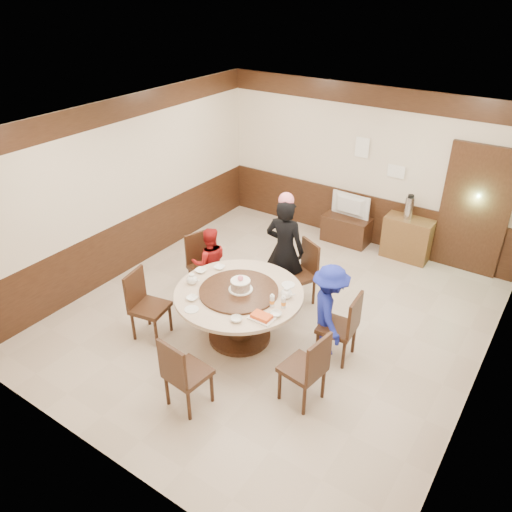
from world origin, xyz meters
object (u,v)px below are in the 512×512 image
Objects in this scene: birthday_cake at (241,285)px; tv_stand at (346,229)px; shrimp_platter at (262,317)px; thermos at (409,208)px; person_blue at (329,310)px; television at (349,206)px; person_standing at (285,250)px; side_cabinet at (407,238)px; banquet_table at (239,305)px; person_red at (210,262)px.

birthday_cake reaches higher than tv_stand.
thermos is at bearing 82.58° from shrimp_platter.
person_blue is at bearing 20.81° from birthday_cake.
thermos is at bearing 72.97° from birthday_cake.
shrimp_platter is at bearing -81.15° from tv_stand.
shrimp_platter is 0.41× the size of television.
person_standing is 2.54m from side_cabinet.
shrimp_platter is (0.57, -0.32, 0.24)m from banquet_table.
thermos is at bearing -171.72° from person_red.
shrimp_platter is at bearing 101.80° from television.
person_blue reaches higher than banquet_table.
side_cabinet is (1.14, 2.23, -0.44)m from person_standing.
side_cabinet is at bearing -39.00° from person_blue.
tv_stand is at bearing -0.00° from television.
birthday_cake is 0.40× the size of side_cabinet.
thermos is (-0.04, 2.99, 0.30)m from person_blue.
television is at bearing 90.41° from birthday_cake.
thermos is (1.04, 3.41, 0.09)m from birthday_cake.
television is (0.98, 2.78, 0.15)m from person_red.
banquet_table is at bearing 150.53° from shrimp_platter.
person_blue is 3.19m from tv_stand.
banquet_table is 2.31× the size of television.
birthday_cake reaches higher than shrimp_platter.
side_cabinet is at bearing 0.00° from thermos.
person_standing is at bearing 17.05° from person_blue.
birthday_cake is at bearing -107.83° from side_cabinet.
side_cabinet is at bearing -125.77° from person_standing.
person_blue is 1.18m from birthday_cake.
thermos reaches higher than shrimp_platter.
tv_stand is 1.06× the size of side_cabinet.
thermos is at bearing 180.00° from side_cabinet.
tv_stand is 1.16× the size of television.
banquet_table is at bearing -89.81° from tv_stand.
tv_stand is (-1.11, 2.96, -0.39)m from person_blue.
birthday_cake is at bearing 148.27° from shrimp_platter.
person_blue reaches higher than side_cabinet.
person_blue is (1.13, -0.77, -0.18)m from person_standing.
birthday_cake is at bearing -89.59° from tv_stand.
side_cabinet is (1.12, 0.03, 0.12)m from tv_stand.
person_red is 1.83m from shrimp_platter.
shrimp_platter is 3.80m from tv_stand.
person_red is at bearing -109.43° from tv_stand.
person_blue reaches higher than tv_stand.
thermos is (1.09, 2.23, 0.12)m from person_standing.
person_red is 1.33× the size of tv_stand.
person_blue is at bearing 137.25° from person_standing.
banquet_table is at bearing 93.14° from television.
person_standing is 1.64m from shrimp_platter.
tv_stand is (0.02, 2.20, -0.57)m from person_standing.
thermos is (1.07, 0.03, 0.23)m from television.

